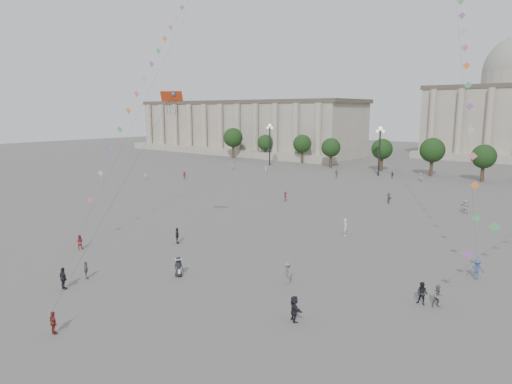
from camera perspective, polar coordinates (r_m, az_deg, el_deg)
The scene contains 29 objects.
ground at distance 38.01m, azimuth -10.10°, elevation -11.68°, with size 360.00×360.00×0.00m, color #5B5856.
hall_west at distance 155.02m, azimuth -1.62°, elevation 8.11°, with size 84.00×26.22×17.20m.
tree_row at distance 104.52m, azimuth 24.53°, elevation 4.52°, with size 137.12×5.12×8.00m.
lamp_post_far_west at distance 117.56m, azimuth 1.72°, elevation 6.92°, with size 2.00×0.90×10.65m.
lamp_post_mid_west at distance 101.93m, azimuth 15.22°, elevation 6.07°, with size 2.00×0.90×10.65m.
person_crowd_0 at distance 99.16m, azimuth 16.66°, elevation 2.06°, with size 0.88×0.37×1.51m, color #36437A.
person_crowd_1 at distance 96.14m, azimuth -13.59°, elevation 2.06°, with size 0.90×0.70×1.84m, color silver.
person_crowd_2 at distance 94.85m, azimuth -8.93°, elevation 2.05°, with size 1.06×0.61×1.64m, color maroon.
person_crowd_3 at distance 31.73m, azimuth 4.81°, elevation -14.33°, with size 1.68×0.53×1.81m, color #232228.
person_crowd_4 at distance 96.62m, azimuth 19.89°, elevation 1.75°, with size 1.65×0.52×1.78m, color silver.
person_crowd_6 at distance 38.12m, azimuth 3.95°, elevation -9.99°, with size 1.19×0.68×1.84m, color slate.
person_crowd_7 at distance 69.36m, azimuth 24.72°, elevation -1.64°, with size 1.77×0.56×1.91m, color beige.
person_crowd_10 at distance 101.44m, azimuth 1.22°, elevation 2.77°, with size 0.70×0.46×1.91m, color silver.
person_crowd_12 at distance 72.60m, azimuth 16.27°, elevation -0.72°, with size 1.53×0.49×1.65m, color slate.
person_crowd_13 at distance 52.82m, azimuth 11.11°, elevation -4.34°, with size 0.71×0.46×1.94m, color silver.
person_crowd_16 at distance 97.75m, azimuth 10.02°, elevation 2.28°, with size 1.01×0.42×1.72m, color slate.
person_crowd_17 at distance 71.27m, azimuth 3.70°, elevation -0.56°, with size 1.01×0.58×1.57m, color maroon.
person_crowd_18 at distance 36.21m, azimuth 20.05°, elevation -11.83°, with size 0.83×0.65×1.71m, color black.
person_crowd_19 at distance 108.67m, azimuth -2.97°, elevation 3.15°, with size 1.40×0.45×1.51m, color silver.
tourist_0 at distance 32.70m, azimuth -24.00°, elevation -14.72°, with size 0.90×0.37×1.53m, color maroon.
tourist_1 at distance 49.56m, azimuth -9.82°, elevation -5.41°, with size 1.00×0.42×1.71m, color #222227.
tourist_3 at distance 41.53m, azimuth -20.48°, elevation -9.14°, with size 0.90×0.37×1.53m, color slate.
tourist_4 at distance 39.84m, azimuth -22.95°, elevation -9.92°, with size 1.06×0.44×1.81m, color black.
kite_flyer_0 at distance 50.28m, azimuth -21.19°, elevation -5.86°, with size 0.73×0.57×1.50m, color maroon.
kite_flyer_1 at distance 43.06m, azimuth 25.89°, elevation -8.69°, with size 1.13×0.65×1.75m, color #384E7E.
kite_flyer_2 at distance 36.21m, azimuth 21.80°, elevation -12.00°, with size 0.80×0.63×1.65m, color slate.
hat_person at distance 39.98m, azimuth -9.66°, elevation -9.16°, with size 0.98×0.79×1.74m.
dragon_kite at distance 46.85m, azimuth -10.59°, elevation 10.64°, with size 5.55×9.70×24.20m.
kite_train_west at distance 72.77m, azimuth -10.26°, elevation 19.54°, with size 22.60×43.42×67.18m.
Camera 1 is at (27.17, -22.55, 14.05)m, focal length 32.00 mm.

